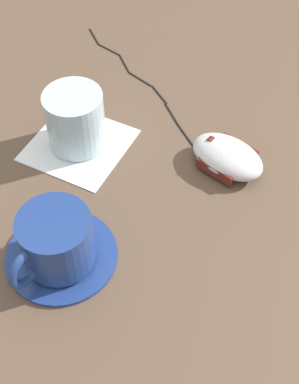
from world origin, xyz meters
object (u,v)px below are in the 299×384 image
(coffee_cup, at_px, (55,241))
(computer_mouse, at_px, (227,156))
(drinking_glass, at_px, (75,120))
(saucer, at_px, (61,254))

(coffee_cup, relative_size, computer_mouse, 0.85)
(coffee_cup, xyz_separation_m, drinking_glass, (-0.18, 0.01, -0.00))
(computer_mouse, xyz_separation_m, drinking_glass, (-0.04, -0.19, 0.03))
(computer_mouse, bearing_deg, coffee_cup, -53.75)
(computer_mouse, bearing_deg, drinking_glass, -101.82)
(coffee_cup, distance_m, drinking_glass, 0.18)
(saucer, distance_m, drinking_glass, 0.18)
(saucer, bearing_deg, computer_mouse, 125.07)
(drinking_glass, bearing_deg, saucer, -1.30)
(computer_mouse, distance_m, drinking_glass, 0.20)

